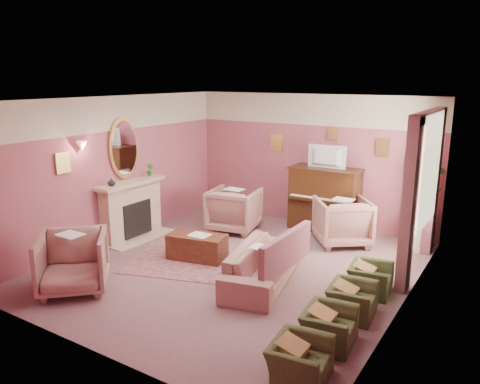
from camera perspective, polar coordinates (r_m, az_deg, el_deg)
The scene contains 48 objects.
floor at distance 8.06m, azimuth -0.64°, elevation -9.10°, with size 5.50×6.00×0.01m, color #7A545A.
ceiling at distance 7.43m, azimuth -0.70°, elevation 11.20°, with size 5.50×6.00×0.01m, color white.
wall_back at distance 10.22m, azimuth 8.51°, elevation 3.89°, with size 5.50×0.02×2.80m, color #834962.
wall_front at distance 5.45m, azimuth -18.13°, elevation -5.52°, with size 5.50×0.02×2.80m, color #834962.
wall_left at distance 9.37m, azimuth -14.95°, elevation 2.66°, with size 0.02×6.00×2.80m, color #834962.
wall_right at distance 6.60m, azimuth 19.85°, elevation -2.32°, with size 0.02×6.00×2.80m, color #834962.
picture_rail_band at distance 10.09m, azimuth 8.71°, elevation 9.90°, with size 5.50×0.01×0.65m, color beige.
stripe_panel at distance 7.92m, azimuth 21.65°, elevation -2.30°, with size 0.01×3.00×2.15m, color #A5B18B.
fireplace_surround at distance 9.59m, azimuth -13.11°, elevation -2.21°, with size 0.30×1.40×1.10m, color #CDAE92.
fireplace_inset at distance 9.56m, azimuth -12.64°, elevation -3.16°, with size 0.18×0.72×0.68m, color black.
fire_ember at distance 9.59m, azimuth -12.41°, elevation -4.23°, with size 0.06×0.54×0.10m, color orange.
mantel_shelf at distance 9.43m, azimuth -13.17°, elevation 1.09°, with size 0.40×1.55×0.07m, color #CDAE92.
hearth at distance 9.61m, azimuth -12.09°, elevation -5.48°, with size 0.55×1.50×0.02m, color #CDAE92.
mirror_frame at distance 9.41m, azimuth -14.01°, elevation 5.24°, with size 0.04×0.72×1.20m, color #E4BE5F.
mirror_glass at distance 9.39m, azimuth -13.90°, elevation 5.23°, with size 0.01×0.60×1.06m, color white.
sconce_shade at distance 8.63m, azimuth -18.72°, elevation 5.38°, with size 0.20×0.20×0.16m, color #FD967F.
piano at distance 9.90m, azimuth 10.25°, elevation -0.95°, with size 1.40×0.60×1.30m, color #361B0D.
piano_keyshelf at distance 9.57m, azimuth 9.48°, elevation -1.00°, with size 1.30×0.12×0.06m, color #361B0D.
piano_keys at distance 9.56m, azimuth 9.49°, elevation -0.77°, with size 1.20×0.08×0.02m, color white.
piano_top at distance 9.76m, azimuth 10.42°, elevation 2.80°, with size 1.45×0.65×0.04m, color #361B0D.
television at distance 9.66m, azimuth 10.38°, elevation 4.44°, with size 0.80×0.12×0.48m, color black.
print_back_left at distance 10.48m, azimuth 4.47°, elevation 6.01°, with size 0.30×0.03×0.38m, color #E4BE5F.
print_back_right at distance 9.62m, azimuth 17.00°, elevation 5.10°, with size 0.26×0.03×0.34m, color #E4BE5F.
print_back_mid at distance 9.91m, azimuth 11.21°, elevation 6.97°, with size 0.22×0.03×0.26m, color #E4BE5F.
print_left_wall at distance 8.53m, azimuth -20.78°, elevation 3.34°, with size 0.03×0.28×0.36m, color #E4BE5F.
window_blind at distance 8.02m, azimuth 22.14°, elevation 2.46°, with size 0.03×1.40×1.80m, color beige.
curtain_left at distance 7.24m, azimuth 19.89°, elevation -1.74°, with size 0.16×0.34×2.60m, color #894654.
curtain_right at distance 9.01m, azimuth 22.49°, elevation 0.97°, with size 0.16×0.34×2.60m, color #894654.
pelmet at distance 7.93m, azimuth 22.14°, elevation 8.63°, with size 0.16×2.20×0.16m, color #894654.
mantel_plant at distance 9.77m, azimuth -10.91°, elevation 2.67°, with size 0.16×0.16×0.28m, color #2E8229.
mantel_vase at distance 9.06m, azimuth -15.40°, elevation 1.16°, with size 0.16×0.16×0.16m, color beige.
area_rug at distance 8.35m, azimuth -4.52°, elevation -8.27°, with size 2.50×1.80×0.01m, color #8A5357.
coffee_table at distance 8.35m, azimuth -5.23°, elevation -6.67°, with size 1.00×0.50×0.45m, color #512718.
table_paper at distance 8.24m, azimuth -4.99°, elevation -5.24°, with size 0.35×0.28×0.01m, color white.
sofa at distance 7.35m, azimuth 2.81°, elevation -8.01°, with size 0.67×2.01×0.81m, color #A47268.
sofa_throw at distance 7.11m, azimuth 5.66°, elevation -7.18°, with size 0.10×1.52×0.56m, color #894654.
floral_armchair_left at distance 9.75m, azimuth -0.73°, elevation -1.89°, with size 0.96×0.96×1.00m, color #A47268.
floral_armchair_right at distance 9.18m, azimuth 12.39°, elevation -3.23°, with size 0.96×0.96×1.00m, color #A47268.
floral_armchair_front at distance 7.48m, azimuth -19.74°, elevation -7.73°, with size 0.96×0.96×1.00m, color #A47268.
olive_chair_a at distance 5.27m, azimuth 7.33°, elevation -19.06°, with size 0.48×0.68×0.59m, color #44502A.
olive_chair_b at distance 5.92m, azimuth 10.82°, elevation -15.21°, with size 0.48×0.68×0.59m, color #44502A.
olive_chair_c at distance 6.61m, azimuth 13.51°, elevation -12.11°, with size 0.48×0.68×0.59m, color #44502A.
olive_chair_d at distance 7.33m, azimuth 15.63°, elevation -9.59°, with size 0.48×0.68×0.59m, color #44502A.
side_table at distance 9.39m, azimuth 20.70°, elevation -4.38°, with size 0.52×0.52×0.70m, color white.
side_plant_big at distance 9.25m, azimuth 20.97°, elevation -1.32°, with size 0.30×0.30×0.34m, color #2E8229.
side_plant_small at distance 9.14m, azimuth 21.56°, elevation -1.74°, with size 0.16×0.16×0.28m, color #2E8229.
palm_pot at distance 9.41m, azimuth 20.70°, elevation -5.49°, with size 0.34×0.34×0.34m, color #AA5644.
palm_plant at distance 9.17m, azimuth 21.17°, elevation -0.23°, with size 0.76×0.76×1.44m, color #2E8229.
Camera 1 is at (4.03, -6.23, 3.15)m, focal length 35.00 mm.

